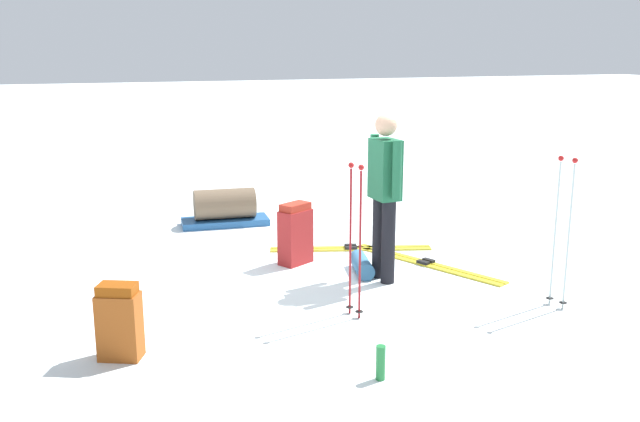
{
  "coord_description": "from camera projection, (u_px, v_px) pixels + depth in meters",
  "views": [
    {
      "loc": [
        6.56,
        -2.28,
        2.35
      ],
      "look_at": [
        0.0,
        0.0,
        0.7
      ],
      "focal_mm": 39.35,
      "sensor_mm": 36.0,
      "label": 1
    }
  ],
  "objects": [
    {
      "name": "ski_pair_near",
      "position": [
        426.0,
        263.0,
        7.7
      ],
      "size": [
        1.84,
        1.0,
        0.05
      ],
      "color": "gold",
      "rests_on": "ground_plane"
    },
    {
      "name": "ski_poles_planted_far",
      "position": [
        563.0,
        226.0,
        6.28
      ],
      "size": [
        0.21,
        0.11,
        1.4
      ],
      "color": "#ADBDBD",
      "rests_on": "ground_plane"
    },
    {
      "name": "gear_sled",
      "position": [
        225.0,
        208.0,
        9.33
      ],
      "size": [
        0.54,
        1.17,
        0.49
      ],
      "color": "#205189",
      "rests_on": "ground_plane"
    },
    {
      "name": "backpack_large_dark",
      "position": [
        119.0,
        322.0,
        5.33
      ],
      "size": [
        0.31,
        0.37,
        0.6
      ],
      "color": "#914516",
      "rests_on": "ground_plane"
    },
    {
      "name": "thermos_bottle",
      "position": [
        381.0,
        363.0,
        5.03
      ],
      "size": [
        0.07,
        0.07,
        0.26
      ],
      "primitive_type": "cylinder",
      "color": "#217537",
      "rests_on": "ground_plane"
    },
    {
      "name": "skier_standing",
      "position": [
        385.0,
        189.0,
        6.98
      ],
      "size": [
        0.57,
        0.24,
        1.7
      ],
      "color": "black",
      "rests_on": "ground_plane"
    },
    {
      "name": "ski_pair_far",
      "position": [
        351.0,
        248.0,
        8.26
      ],
      "size": [
        0.7,
        1.86,
        0.05
      ],
      "color": "gold",
      "rests_on": "ground_plane"
    },
    {
      "name": "backpack_bright",
      "position": [
        295.0,
        234.0,
        7.66
      ],
      "size": [
        0.36,
        0.42,
        0.68
      ],
      "color": "maroon",
      "rests_on": "ground_plane"
    },
    {
      "name": "ground_plane",
      "position": [
        320.0,
        276.0,
        7.3
      ],
      "size": [
        80.0,
        80.0,
        0.0
      ],
      "primitive_type": "plane",
      "color": "white"
    },
    {
      "name": "ski_poles_planted_near",
      "position": [
        355.0,
        233.0,
        6.07
      ],
      "size": [
        0.2,
        0.11,
        1.37
      ],
      "color": "maroon",
      "rests_on": "ground_plane"
    },
    {
      "name": "sleeping_mat_rolled",
      "position": [
        362.0,
        265.0,
        7.38
      ],
      "size": [
        0.58,
        0.3,
        0.18
      ],
      "primitive_type": "cylinder",
      "rotation": [
        0.0,
        1.57,
        6.06
      ],
      "color": "teal",
      "rests_on": "ground_plane"
    }
  ]
}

